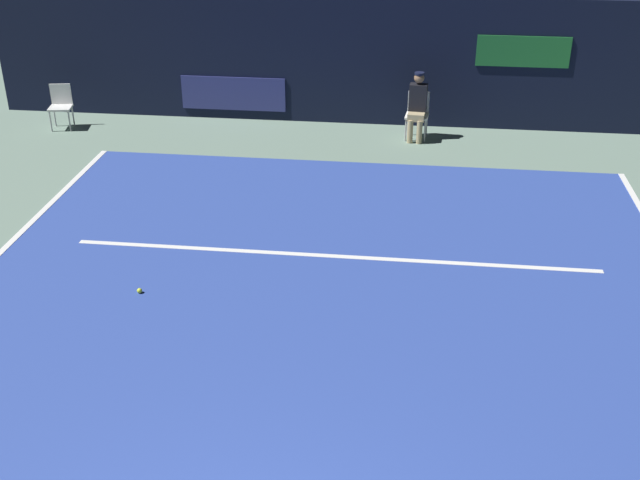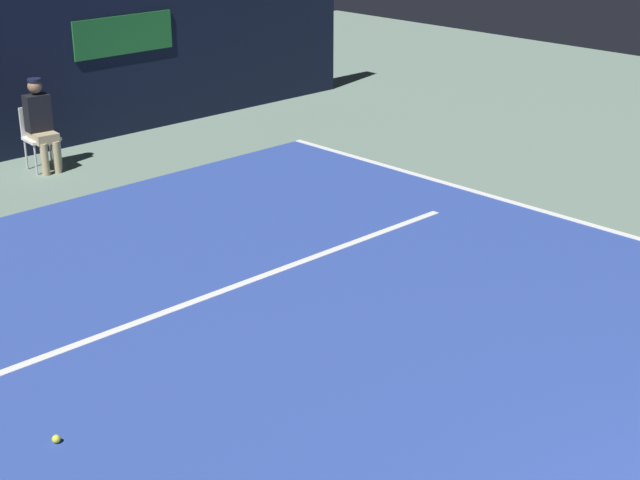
# 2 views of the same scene
# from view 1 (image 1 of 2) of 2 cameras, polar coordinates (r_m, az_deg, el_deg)

# --- Properties ---
(ground_plane) EXTENTS (30.15, 30.15, 0.00)m
(ground_plane) POSITION_cam_1_polar(r_m,az_deg,el_deg) (9.53, -0.37, -6.86)
(ground_plane) COLOR slate
(court_surface) EXTENTS (9.60, 11.28, 0.01)m
(court_surface) POSITION_cam_1_polar(r_m,az_deg,el_deg) (9.52, -0.37, -6.83)
(court_surface) COLOR #2D479E
(court_surface) RESTS_ON ground
(line_service) EXTENTS (7.49, 0.10, 0.01)m
(line_service) POSITION_cam_1_polar(r_m,az_deg,el_deg) (11.20, 0.90, -1.17)
(line_service) COLOR white
(line_service) RESTS_ON court_surface
(back_wall) EXTENTS (15.52, 0.33, 2.60)m
(back_wall) POSITION_cam_1_polar(r_m,az_deg,el_deg) (16.39, 3.23, 12.88)
(back_wall) COLOR black
(back_wall) RESTS_ON ground
(line_judge_on_chair) EXTENTS (0.48, 0.56, 1.32)m
(line_judge_on_chair) POSITION_cam_1_polar(r_m,az_deg,el_deg) (15.61, 7.06, 9.65)
(line_judge_on_chair) COLOR white
(line_judge_on_chair) RESTS_ON ground
(courtside_chair_near) EXTENTS (0.50, 0.49, 0.88)m
(courtside_chair_near) POSITION_cam_1_polar(r_m,az_deg,el_deg) (17.05, -18.26, 9.35)
(courtside_chair_near) COLOR white
(courtside_chair_near) RESTS_ON ground
(tennis_ball) EXTENTS (0.07, 0.07, 0.07)m
(tennis_ball) POSITION_cam_1_polar(r_m,az_deg,el_deg) (10.57, -12.94, -3.60)
(tennis_ball) COLOR #CCE033
(tennis_ball) RESTS_ON court_surface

